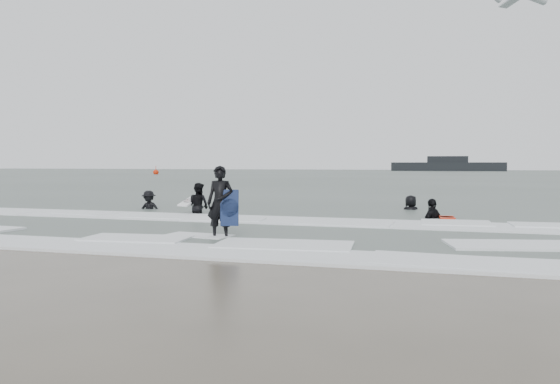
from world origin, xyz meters
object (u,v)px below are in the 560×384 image
(surfer_centre, at_px, (220,239))
(surfer_right_far, at_px, (411,211))
(surfer_wading, at_px, (199,215))
(surfer_breaker, at_px, (149,210))
(vessel_horizon, at_px, (447,166))
(surfer_right_near, at_px, (432,220))
(buoy, at_px, (156,172))

(surfer_centre, relative_size, surfer_right_far, 1.09)
(surfer_wading, bearing_deg, surfer_right_far, -131.45)
(surfer_breaker, bearing_deg, surfer_right_far, 7.95)
(vessel_horizon, bearing_deg, surfer_wading, -93.82)
(surfer_centre, height_order, surfer_breaker, surfer_centre)
(surfer_centre, distance_m, surfer_right_near, 8.71)
(surfer_breaker, xyz_separation_m, vessel_horizon, (11.72, 129.06, 1.45))
(surfer_wading, distance_m, buoy, 80.25)
(surfer_wading, xyz_separation_m, vessel_horizon, (8.70, 130.41, 1.45))
(surfer_centre, height_order, surfer_wading, surfer_centre)
(surfer_centre, xyz_separation_m, buoy, (-45.25, 74.55, 0.42))
(buoy, bearing_deg, surfer_right_far, -52.31)
(surfer_wading, bearing_deg, surfer_breaker, -5.50)
(surfer_centre, relative_size, surfer_right_near, 1.04)
(surfer_right_far, relative_size, vessel_horizon, 0.06)
(buoy, xyz_separation_m, vessel_horizon, (50.41, 61.85, 1.03))
(surfer_right_near, bearing_deg, buoy, -111.70)
(surfer_breaker, height_order, surfer_right_near, surfer_right_near)
(surfer_right_near, bearing_deg, surfer_wading, -52.31)
(surfer_centre, bearing_deg, surfer_wading, 117.73)
(surfer_centre, height_order, vessel_horizon, vessel_horizon)
(surfer_right_near, bearing_deg, surfer_right_far, -132.60)
(surfer_right_far, relative_size, buoy, 1.10)
(surfer_wading, relative_size, surfer_breaker, 1.07)
(surfer_wading, relative_size, vessel_horizon, 0.06)
(surfer_wading, bearing_deg, surfer_centre, 139.17)
(surfer_centre, xyz_separation_m, surfer_breaker, (-6.55, 7.35, 0.00))
(surfer_right_far, bearing_deg, surfer_wading, 1.14)
(surfer_centre, height_order, surfer_right_near, surfer_centre)
(surfer_breaker, height_order, surfer_right_far, surfer_right_far)
(surfer_right_near, relative_size, surfer_right_far, 1.05)
(surfer_centre, height_order, surfer_right_far, surfer_centre)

